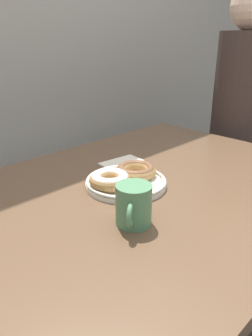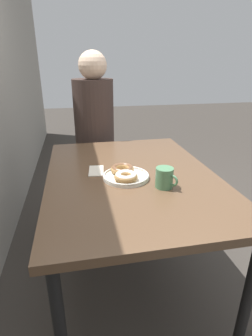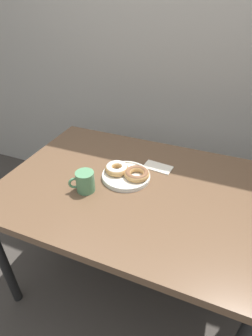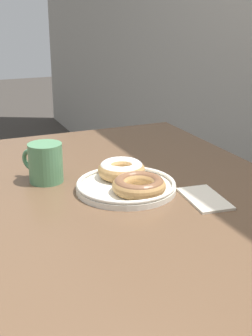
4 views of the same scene
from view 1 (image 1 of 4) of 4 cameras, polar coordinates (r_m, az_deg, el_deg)
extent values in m
cube|color=brown|center=(1.04, 3.79, -3.92)|extent=(1.29, 0.93, 0.04)
cylinder|color=black|center=(1.84, 6.08, -5.01)|extent=(0.05, 0.05, 0.72)
cylinder|color=silver|center=(1.01, 0.00, -2.78)|extent=(0.25, 0.25, 0.01)
torus|color=silver|center=(1.01, 0.00, -2.16)|extent=(0.25, 0.25, 0.01)
torus|color=#B2844C|center=(1.05, 1.67, -0.53)|extent=(0.17, 0.17, 0.03)
torus|color=brown|center=(1.04, 1.67, -0.23)|extent=(0.16, 0.16, 0.03)
torus|color=#B2844C|center=(0.97, -2.84, -2.11)|extent=(0.14, 0.14, 0.04)
torus|color=white|center=(0.97, -2.84, -1.73)|extent=(0.13, 0.13, 0.03)
cylinder|color=#4C7F56|center=(0.80, 1.35, -6.40)|extent=(0.09, 0.09, 0.10)
cylinder|color=#382114|center=(0.78, 1.38, -3.44)|extent=(0.07, 0.07, 0.00)
torus|color=#4C7F56|center=(0.76, 0.78, -8.19)|extent=(0.06, 0.04, 0.06)
cube|color=black|center=(2.00, 18.73, -4.21)|extent=(0.28, 0.20, 0.70)
cylinder|color=#3D2D28|center=(1.78, 20.55, 13.08)|extent=(0.33, 0.33, 0.52)
cube|color=beige|center=(1.20, -0.81, 0.98)|extent=(0.16, 0.10, 0.01)
camera|label=2|loc=(1.10, -83.51, 11.73)|focal=28.00mm
camera|label=3|loc=(1.19, 72.25, 27.03)|focal=28.00mm
camera|label=4|loc=(1.67, 39.44, 17.80)|focal=50.00mm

